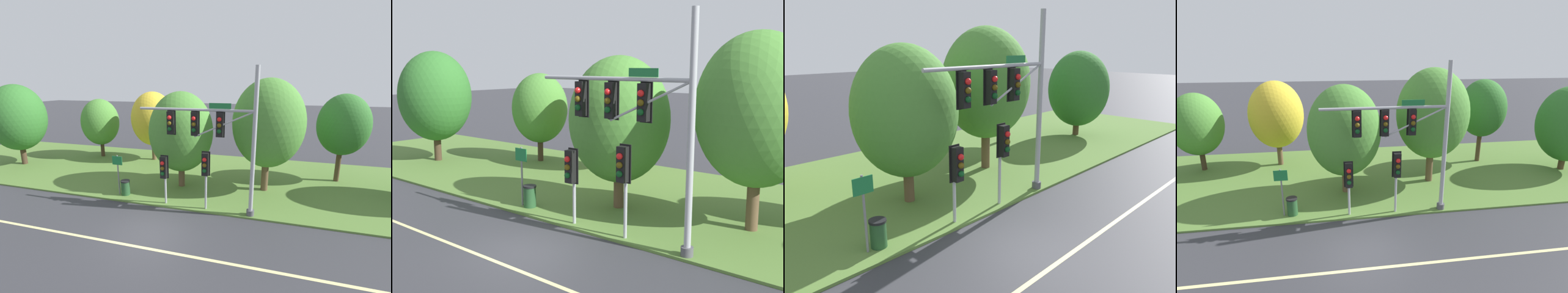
% 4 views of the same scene
% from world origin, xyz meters
% --- Properties ---
extents(ground_plane, '(160.00, 160.00, 0.00)m').
position_xyz_m(ground_plane, '(0.00, 0.00, 0.00)').
color(ground_plane, '#333338').
extents(lane_stripe, '(36.00, 0.16, 0.01)m').
position_xyz_m(lane_stripe, '(0.00, -1.20, 0.00)').
color(lane_stripe, beige).
rests_on(lane_stripe, ground).
extents(grass_verge, '(48.00, 11.50, 0.10)m').
position_xyz_m(grass_verge, '(0.00, 8.25, 0.05)').
color(grass_verge, '#517533').
rests_on(grass_verge, ground).
extents(traffic_signal_mast, '(6.30, 0.49, 7.60)m').
position_xyz_m(traffic_signal_mast, '(2.60, 2.78, 4.41)').
color(traffic_signal_mast, '#9EA0A5').
rests_on(traffic_signal_mast, grass_verge).
extents(pedestrian_signal_near_kerb, '(0.46, 0.55, 2.90)m').
position_xyz_m(pedestrian_signal_near_kerb, '(-0.38, 2.74, 2.17)').
color(pedestrian_signal_near_kerb, '#9EA0A5').
rests_on(pedestrian_signal_near_kerb, grass_verge).
extents(pedestrian_signal_further_along, '(0.46, 0.55, 3.31)m').
position_xyz_m(pedestrian_signal_further_along, '(2.01, 2.70, 2.52)').
color(pedestrian_signal_further_along, '#9EA0A5').
rests_on(pedestrian_signal_further_along, grass_verge).
extents(route_sign_post, '(0.66, 0.08, 2.52)m').
position_xyz_m(route_sign_post, '(-3.66, 3.28, 1.73)').
color(route_sign_post, slate).
rests_on(route_sign_post, grass_verge).
extents(tree_nearest_road, '(4.37, 4.37, 6.72)m').
position_xyz_m(tree_nearest_road, '(-15.03, 6.65, 4.08)').
color(tree_nearest_road, '#423021').
rests_on(tree_nearest_road, grass_verge).
extents(tree_left_of_mast, '(3.40, 3.40, 5.40)m').
position_xyz_m(tree_left_of_mast, '(-10.00, 10.63, 3.36)').
color(tree_left_of_mast, '#423021').
rests_on(tree_left_of_mast, grass_verge).
extents(tree_behind_signpost, '(3.79, 3.79, 6.09)m').
position_xyz_m(tree_behind_signpost, '(-4.82, 10.96, 3.81)').
color(tree_behind_signpost, brown).
rests_on(tree_behind_signpost, grass_verge).
extents(tree_mid_verge, '(4.16, 4.16, 6.31)m').
position_xyz_m(tree_mid_verge, '(-0.36, 5.69, 3.80)').
color(tree_mid_verge, brown).
rests_on(tree_mid_verge, grass_verge).
extents(tree_tall_centre, '(4.40, 4.40, 7.12)m').
position_xyz_m(tree_tall_centre, '(5.03, 6.49, 4.45)').
color(tree_tall_centre, brown).
rests_on(tree_tall_centre, grass_verge).
extents(tree_right_far, '(3.34, 3.34, 6.12)m').
position_xyz_m(tree_right_far, '(9.92, 9.55, 4.11)').
color(tree_right_far, '#4C3823').
rests_on(tree_right_far, grass_verge).
extents(trash_bin, '(0.56, 0.56, 0.93)m').
position_xyz_m(trash_bin, '(-3.24, 3.32, 0.57)').
color(trash_bin, '#234C28').
rests_on(trash_bin, grass_verge).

